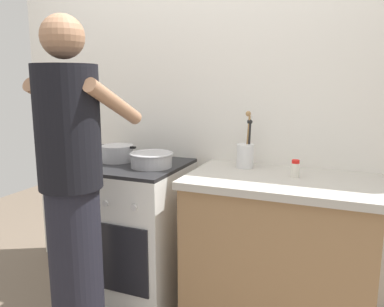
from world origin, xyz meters
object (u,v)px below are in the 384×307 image
Objects in this scene: pot at (117,153)px; utensil_crock at (246,152)px; spice_bottle at (295,169)px; mixing_bowl at (152,159)px; person at (73,195)px; stove_range at (136,233)px.

pot is 0.81m from utensil_crock.
mixing_bowl is at bearing -175.32° from spice_bottle.
spice_bottle is at bearing 4.68° from mixing_bowl.
person is (-0.66, -0.73, -0.13)m from utensil_crock.
mixing_bowl is 0.56m from utensil_crock.
pot is at bearing 167.91° from mixing_bowl.
mixing_bowl is at bearing 74.90° from person.
stove_range is 0.70m from person.
stove_range is at bearing 168.96° from mixing_bowl.
utensil_crock is 3.54× the size of spice_bottle.
utensil_crock is 1.00m from person.
utensil_crock is (0.52, 0.19, 0.04)m from mixing_bowl.
spice_bottle is 1.15m from person.
person is at bearing -77.25° from pot.
pot is at bearing -179.61° from spice_bottle.
spice_bottle is (0.96, 0.04, 0.50)m from stove_range.
mixing_bowl is 2.74× the size of spice_bottle.
person is at bearing -148.04° from spice_bottle.
mixing_bowl is 0.77× the size of utensil_crock.
mixing_bowl is 0.83m from spice_bottle.
stove_range is 9.52× the size of spice_bottle.
spice_bottle reaches higher than mixing_bowl.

